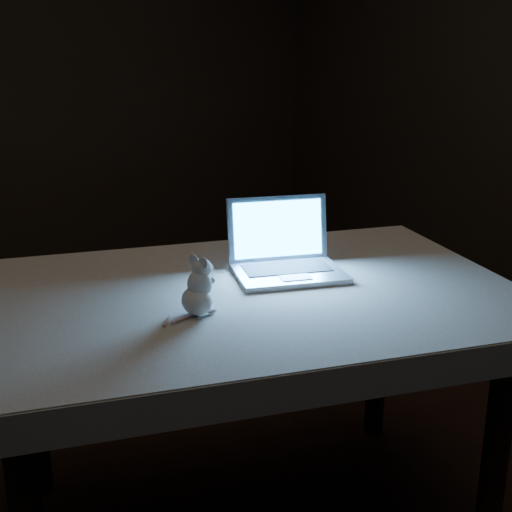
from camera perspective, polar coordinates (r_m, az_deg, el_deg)
table at (r=2.25m, az=-0.82°, el=-12.99°), size 1.79×1.47×0.83m
tablecloth at (r=2.05m, az=-2.09°, el=-4.57°), size 1.96×1.75×0.10m
laptop at (r=2.16m, az=2.83°, el=1.21°), size 0.43×0.41×0.23m
plush_mouse at (r=1.87m, az=-4.98°, el=-2.53°), size 0.17×0.17×0.17m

